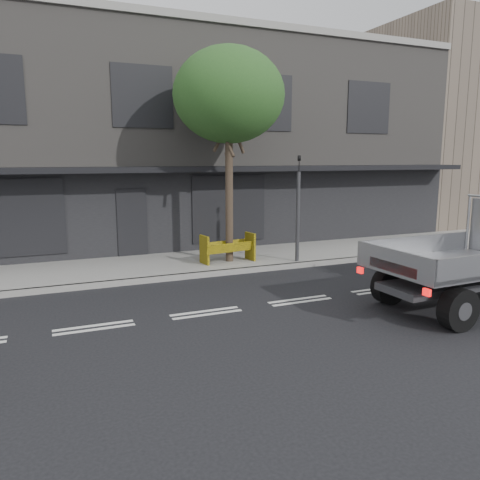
% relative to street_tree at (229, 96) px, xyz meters
% --- Properties ---
extents(ground, '(80.00, 80.00, 0.00)m').
position_rel_street_tree_xyz_m(ground, '(-2.20, -4.20, -5.28)').
color(ground, black).
rests_on(ground, ground).
extents(sidewalk, '(32.00, 3.20, 0.15)m').
position_rel_street_tree_xyz_m(sidewalk, '(-2.20, 0.50, -5.20)').
color(sidewalk, gray).
rests_on(sidewalk, ground).
extents(kerb, '(32.00, 0.20, 0.15)m').
position_rel_street_tree_xyz_m(kerb, '(-2.20, -1.10, -5.20)').
color(kerb, gray).
rests_on(kerb, ground).
extents(building_main, '(26.00, 10.00, 8.00)m').
position_rel_street_tree_xyz_m(building_main, '(-2.20, 7.10, -1.28)').
color(building_main, slate).
rests_on(building_main, ground).
extents(building_neighbour, '(14.00, 10.00, 10.00)m').
position_rel_street_tree_xyz_m(building_neighbour, '(17.80, 7.10, -0.28)').
color(building_neighbour, brown).
rests_on(building_neighbour, ground).
extents(street_tree, '(3.40, 3.40, 6.74)m').
position_rel_street_tree_xyz_m(street_tree, '(0.00, 0.00, 0.00)').
color(street_tree, '#382B21').
rests_on(street_tree, ground).
extents(traffic_light_pole, '(0.12, 0.12, 3.50)m').
position_rel_street_tree_xyz_m(traffic_light_pole, '(2.00, -0.85, -3.63)').
color(traffic_light_pole, '#2D2D30').
rests_on(traffic_light_pole, ground).
extents(construction_barrier, '(1.76, 0.92, 0.94)m').
position_rel_street_tree_xyz_m(construction_barrier, '(-0.10, -0.36, -4.66)').
color(construction_barrier, yellow).
rests_on(construction_barrier, sidewalk).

